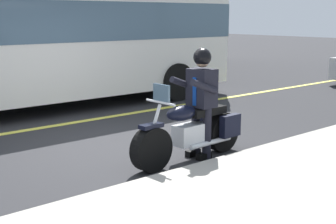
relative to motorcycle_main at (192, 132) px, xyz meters
name	(u,v)px	position (x,y,z in m)	size (l,w,h in m)	color
ground_plane	(113,145)	(0.51, -1.49, -0.45)	(80.00, 80.00, 0.00)	#28282B
lane_center_stripe	(60,125)	(0.51, -3.49, -0.45)	(60.00, 0.16, 0.01)	#E5DB4C
motorcycle_main	(192,132)	(0.00, 0.00, 0.00)	(2.22, 0.66, 1.26)	black
rider_main	(201,93)	(-0.19, -0.01, 0.58)	(0.64, 0.57, 1.74)	black
bus_near	(26,31)	(0.34, -5.31, 1.42)	(11.05, 2.70, 3.30)	white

